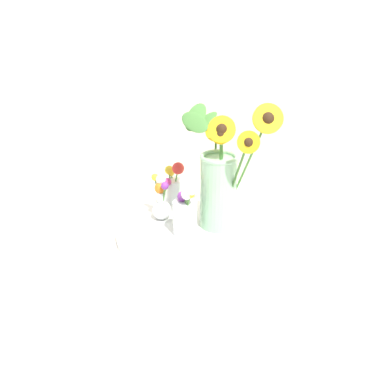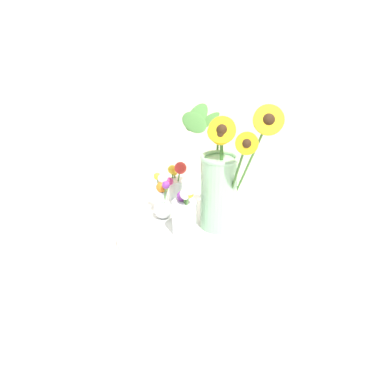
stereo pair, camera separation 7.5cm
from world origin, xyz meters
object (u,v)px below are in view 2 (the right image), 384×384
(vase_bulb_right, at_px, (163,200))
(mason_jar_sunflowers, at_px, (220,182))
(serving_tray, at_px, (192,230))
(vase_small_center, at_px, (185,214))
(vase_small_back, at_px, (177,189))

(vase_bulb_right, bearing_deg, mason_jar_sunflowers, -2.95)
(serving_tray, relative_size, vase_small_center, 2.84)
(mason_jar_sunflowers, height_order, vase_small_center, mason_jar_sunflowers)
(mason_jar_sunflowers, relative_size, vase_bulb_right, 2.67)
(serving_tray, height_order, vase_bulb_right, vase_bulb_right)
(vase_small_center, bearing_deg, serving_tray, 69.54)
(vase_small_back, bearing_deg, vase_bulb_right, -113.77)
(serving_tray, bearing_deg, vase_bulb_right, 159.10)
(vase_bulb_right, bearing_deg, serving_tray, -20.90)
(vase_small_center, bearing_deg, mason_jar_sunflowers, 36.01)
(serving_tray, xyz_separation_m, vase_bulb_right, (-0.11, 0.04, 0.08))
(vase_small_center, distance_m, vase_bulb_right, 0.13)
(mason_jar_sunflowers, distance_m, vase_small_center, 0.15)
(serving_tray, bearing_deg, vase_small_back, 126.96)
(vase_bulb_right, relative_size, vase_small_back, 0.84)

